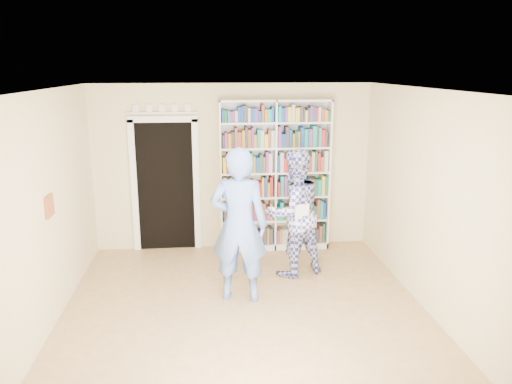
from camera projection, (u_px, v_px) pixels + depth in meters
floor at (246, 316)px, 6.07m from camera, size 5.00×5.00×0.00m
ceiling at (244, 90)px, 5.41m from camera, size 5.00×5.00×0.00m
wall_back at (233, 167)px, 8.15m from camera, size 4.50×0.00×4.50m
wall_left at (43, 215)px, 5.52m from camera, size 0.00×5.00×5.00m
wall_right at (433, 204)px, 5.95m from camera, size 0.00×5.00×5.00m
bookshelf at (275, 175)px, 8.09m from camera, size 1.78×0.33×2.45m
doorway at (165, 179)px, 8.06m from camera, size 1.10×0.08×2.43m
wall_art at (49, 206)px, 5.70m from camera, size 0.03×0.25×0.25m
man_blue at (239, 225)px, 6.29m from camera, size 0.81×0.62×2.00m
man_plaid at (294, 213)px, 7.11m from camera, size 1.09×0.98×1.84m
paper_sheet at (302, 214)px, 6.84m from camera, size 0.20×0.05×0.29m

